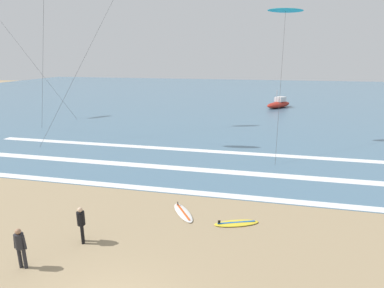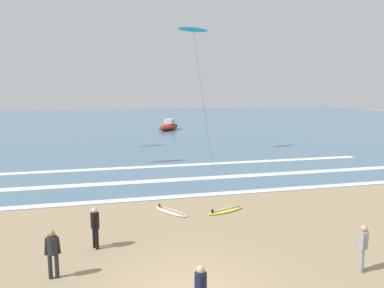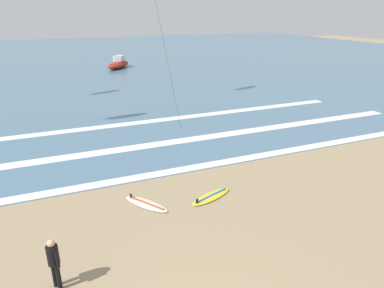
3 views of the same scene
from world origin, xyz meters
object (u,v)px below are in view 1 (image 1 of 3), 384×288
(surfer_left_near, at_px, (81,222))
(surfboard_left_pile, at_px, (183,213))
(kite_cyan_high_right, at_px, (286,11))
(offshore_boat, at_px, (279,104))
(surfer_background_far, at_px, (20,245))
(surfboard_foreground_flat, at_px, (236,223))

(surfer_left_near, relative_size, surfboard_left_pile, 0.77)
(surfboard_left_pile, relative_size, kite_cyan_high_right, 0.18)
(surfer_left_near, xyz_separation_m, offshore_boat, (9.49, 38.48, -0.40))
(surfer_background_far, relative_size, offshore_boat, 0.31)
(kite_cyan_high_right, bearing_deg, surfboard_foreground_flat, -98.13)
(surfboard_left_pile, bearing_deg, surfboard_foreground_flat, -9.84)
(surfer_left_near, relative_size, surfer_background_far, 1.00)
(surfboard_foreground_flat, distance_m, offshore_boat, 35.77)
(surfer_background_far, xyz_separation_m, kite_cyan_high_right, (9.76, 21.40, 10.20))
(surfboard_foreground_flat, relative_size, surfboard_left_pile, 1.05)
(surfer_left_near, distance_m, offshore_boat, 39.63)
(surfer_background_far, relative_size, surfboard_foreground_flat, 0.73)
(surfer_background_far, height_order, surfboard_left_pile, surfer_background_far)
(surfboard_left_pile, xyz_separation_m, kite_cyan_high_right, (5.02, 16.12, 11.11))
(surfer_left_near, bearing_deg, surfer_background_far, -122.63)
(surfer_background_far, bearing_deg, surfboard_left_pile, 48.15)
(surfer_background_far, distance_m, kite_cyan_high_right, 25.64)
(surfboard_left_pile, height_order, kite_cyan_high_right, kite_cyan_high_right)
(surfer_background_far, height_order, offshore_boat, offshore_boat)
(surfboard_foreground_flat, bearing_deg, surfboard_left_pile, 170.16)
(surfer_background_far, height_order, surfboard_foreground_flat, surfer_background_far)
(surfboard_foreground_flat, height_order, offshore_boat, offshore_boat)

